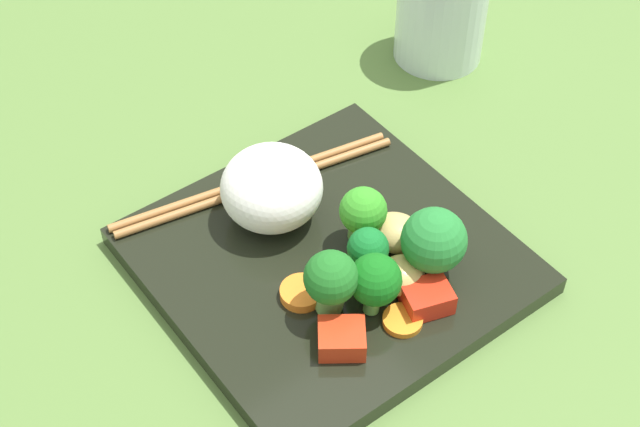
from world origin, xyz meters
TOP-DOWN VIEW (x-y plane):
  - ground_plane at (0.00, 0.00)cm, footprint 110.00×110.00cm
  - square_plate at (0.00, 0.00)cm, footprint 24.14×24.14cm
  - rice_mound at (-0.76, 5.34)cm, footprint 10.27×10.26cm
  - broccoli_floret_0 at (-3.04, -3.99)cm, footprint 3.58×3.58cm
  - broccoli_floret_1 at (-0.60, -5.50)cm, footprint 3.52×3.52cm
  - broccoli_floret_2 at (4.39, -5.67)cm, footprint 4.47×4.47cm
  - broccoli_floret_3 at (0.79, -3.25)cm, footprint 2.83×2.83cm
  - broccoli_floret_4 at (2.56, -0.64)cm, footprint 3.33×3.33cm
  - carrot_slice_0 at (0.05, -7.69)cm, footprint 3.03×3.03cm
  - carrot_slice_1 at (-0.69, -2.04)cm, footprint 3.63×3.63cm
  - carrot_slice_2 at (-3.77, -1.82)cm, footprint 3.66×3.66cm
  - pepper_chunk_0 at (-4.29, -6.60)cm, footprint 4.02×3.96cm
  - pepper_chunk_1 at (2.14, -7.67)cm, footprint 3.80×3.45cm
  - chicken_piece_0 at (2.00, -5.33)cm, footprint 3.73×3.54cm
  - chicken_piece_1 at (4.24, -2.32)cm, footprint 4.62×4.88cm
  - chopstick_pair at (-0.22, 8.56)cm, footprint 21.99×6.28cm
  - drinking_glass at (23.33, 13.06)cm, footprint 7.77×7.77cm

SIDE VIEW (x-z plane):
  - ground_plane at x=0.00cm, z-range -2.00..0.00cm
  - square_plate at x=0.00cm, z-range 0.00..1.46cm
  - carrot_slice_0 at x=0.05cm, z-range 1.46..1.92cm
  - chopstick_pair at x=-0.22cm, z-range 1.46..2.07cm
  - carrot_slice_1 at x=-0.69cm, z-range 1.46..2.14cm
  - carrot_slice_2 at x=-3.77cm, z-range 1.46..2.17cm
  - pepper_chunk_0 at x=-4.29cm, z-range 1.46..3.04cm
  - pepper_chunk_1 at x=2.14cm, z-range 1.46..3.13cm
  - chicken_piece_0 at x=2.00cm, z-range 1.46..3.68cm
  - chicken_piece_1 at x=4.24cm, z-range 1.46..3.81cm
  - broccoli_floret_1 at x=-0.60cm, z-range 1.83..6.44cm
  - broccoli_floret_3 at x=0.79cm, z-range 1.97..6.35cm
  - rice_mound at x=-0.76cm, z-range 1.46..7.10cm
  - broccoli_floret_4 at x=2.56cm, z-range 2.09..6.96cm
  - broccoli_floret_2 at x=4.39cm, z-range 1.77..7.35cm
  - broccoli_floret_0 at x=-3.04cm, z-range 1.91..7.35cm
  - drinking_glass at x=23.33cm, z-range 0.00..9.31cm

